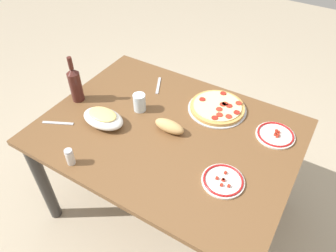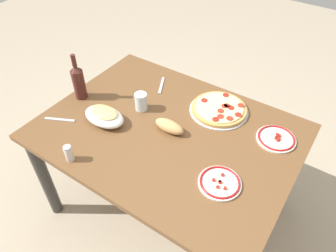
% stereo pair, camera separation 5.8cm
% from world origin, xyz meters
% --- Properties ---
extents(ground_plane, '(8.00, 8.00, 0.00)m').
position_xyz_m(ground_plane, '(0.00, 0.00, 0.00)').
color(ground_plane, tan).
rests_on(ground_plane, ground).
extents(dining_table, '(1.32, 0.99, 0.71)m').
position_xyz_m(dining_table, '(0.00, 0.00, 0.60)').
color(dining_table, brown).
rests_on(dining_table, ground).
extents(pepperoni_pizza, '(0.33, 0.33, 0.03)m').
position_xyz_m(pepperoni_pizza, '(0.15, 0.29, 0.72)').
color(pepperoni_pizza, '#B7B7BC').
rests_on(pepperoni_pizza, dining_table).
extents(baked_pasta_dish, '(0.24, 0.15, 0.08)m').
position_xyz_m(baked_pasta_dish, '(-0.32, -0.13, 0.75)').
color(baked_pasta_dish, white).
rests_on(baked_pasta_dish, dining_table).
extents(wine_bottle, '(0.07, 0.07, 0.28)m').
position_xyz_m(wine_bottle, '(-0.58, -0.05, 0.82)').
color(wine_bottle, '#471E19').
rests_on(wine_bottle, dining_table).
extents(water_glass, '(0.07, 0.07, 0.10)m').
position_xyz_m(water_glass, '(-0.22, 0.06, 0.76)').
color(water_glass, silver).
rests_on(water_glass, dining_table).
extents(side_plate_near, '(0.19, 0.19, 0.02)m').
position_xyz_m(side_plate_near, '(0.38, -0.16, 0.72)').
color(side_plate_near, white).
rests_on(side_plate_near, dining_table).
extents(side_plate_far, '(0.20, 0.20, 0.02)m').
position_xyz_m(side_plate_far, '(0.50, 0.25, 0.72)').
color(side_plate_far, white).
rests_on(side_plate_far, dining_table).
extents(bread_loaf, '(0.17, 0.07, 0.06)m').
position_xyz_m(bread_loaf, '(0.01, 0.00, 0.74)').
color(bread_loaf, tan).
rests_on(bread_loaf, dining_table).
extents(spice_shaker, '(0.04, 0.04, 0.09)m').
position_xyz_m(spice_shaker, '(-0.27, -0.43, 0.75)').
color(spice_shaker, silver).
rests_on(spice_shaker, dining_table).
extents(fork_left, '(0.16, 0.09, 0.00)m').
position_xyz_m(fork_left, '(-0.53, -0.26, 0.71)').
color(fork_left, '#B7B7BC').
rests_on(fork_left, dining_table).
extents(fork_right, '(0.09, 0.16, 0.00)m').
position_xyz_m(fork_right, '(-0.26, 0.31, 0.71)').
color(fork_right, '#B7B7BC').
rests_on(fork_right, dining_table).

